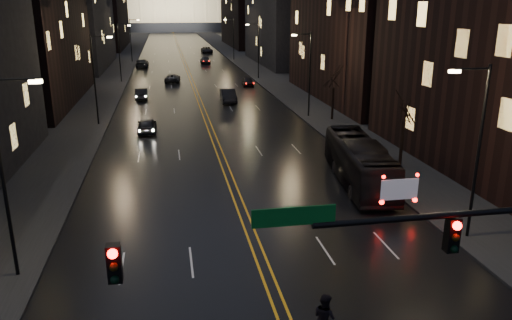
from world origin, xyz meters
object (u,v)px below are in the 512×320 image
receding_car_a (228,96)px  pedestrian_b (324,317)px  bus (359,162)px  oncoming_car_a (147,125)px  oncoming_car_b (141,94)px

receding_car_a → pedestrian_b: size_ratio=2.64×
bus → oncoming_car_a: bus is taller
oncoming_car_a → bus: bearing=131.3°
oncoming_car_a → receding_car_a: size_ratio=0.85×
oncoming_car_a → oncoming_car_b: size_ratio=0.97×
oncoming_car_b → bus: bearing=113.5°
oncoming_car_b → pedestrian_b: pedestrian_b is taller
oncoming_car_a → pedestrian_b: bearing=103.4°
bus → receding_car_a: bearing=106.1°
receding_car_a → pedestrian_b: 46.96m
bus → receding_car_a: (-4.98, 31.31, -0.71)m
oncoming_car_a → pedestrian_b: size_ratio=2.25×
pedestrian_b → oncoming_car_a: bearing=-14.6°
bus → oncoming_car_a: size_ratio=2.58×
oncoming_car_b → receding_car_a: (10.79, -4.16, 0.10)m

